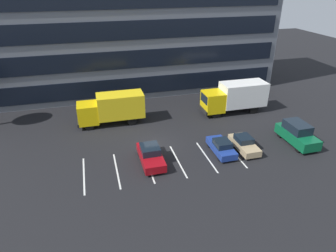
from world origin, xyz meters
TOP-DOWN VIEW (x-y plane):
  - ground_plane at (0.00, 0.00)m, footprint 120.00×120.00m
  - office_building at (0.00, 17.95)m, footprint 41.78×10.63m
  - lot_markings at (-0.00, -3.25)m, footprint 14.14×5.40m
  - box_truck_yellow_all at (-3.50, 6.21)m, footprint 7.48×2.48m
  - box_truck_yellow at (11.33, 5.55)m, footprint 7.97×2.64m
  - sedan_tan at (8.15, -2.98)m, footprint 1.62×3.87m
  - sedan_maroon at (-1.06, -2.78)m, footprint 1.86×4.45m
  - sedan_navy at (5.80, -2.95)m, footprint 1.62×3.88m
  - suv_forest at (13.91, -3.14)m, footprint 2.02×4.76m

SIDE VIEW (x-z plane):
  - ground_plane at x=0.00m, z-range 0.00..0.00m
  - lot_markings at x=0.00m, z-range 0.00..0.01m
  - sedan_tan at x=8.15m, z-range -0.04..1.35m
  - sedan_navy at x=5.80m, z-range -0.04..1.35m
  - sedan_maroon at x=-1.06m, z-range -0.04..1.55m
  - suv_forest at x=13.91m, z-range -0.04..2.12m
  - box_truck_yellow_all at x=-3.50m, z-range 0.22..3.69m
  - box_truck_yellow at x=11.33m, z-range 0.23..3.93m
  - office_building at x=0.00m, z-range 0.00..18.00m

